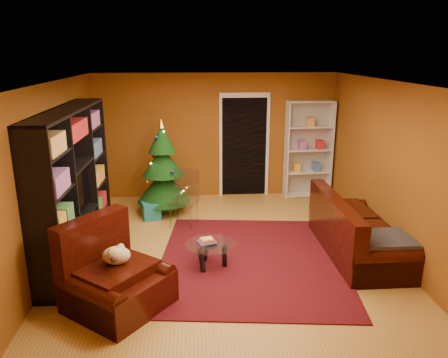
{
  "coord_description": "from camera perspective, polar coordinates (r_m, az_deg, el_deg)",
  "views": [
    {
      "loc": [
        -0.49,
        -6.28,
        3.02
      ],
      "look_at": [
        0.0,
        0.4,
        1.05
      ],
      "focal_mm": 35.0,
      "sensor_mm": 36.0,
      "label": 1
    }
  ],
  "objects": [
    {
      "name": "wall_back",
      "position": [
        9.23,
        -1.09,
        5.65
      ],
      "size": [
        5.0,
        0.05,
        2.6
      ],
      "primitive_type": "cube",
      "color": "brown",
      "rests_on": "ground"
    },
    {
      "name": "white_bookshelf",
      "position": [
        9.4,
        10.98,
        3.8
      ],
      "size": [
        0.98,
        0.39,
        2.1
      ],
      "primitive_type": null,
      "rotation": [
        0.0,
        0.0,
        0.04
      ],
      "color": "white",
      "rests_on": "floor"
    },
    {
      "name": "media_unit",
      "position": [
        6.83,
        -19.16,
        -0.72
      ],
      "size": [
        0.5,
        2.92,
        2.23
      ],
      "primitive_type": null,
      "rotation": [
        0.0,
        0.0,
        -0.02
      ],
      "color": "black",
      "rests_on": "floor"
    },
    {
      "name": "christmas_tree",
      "position": [
        8.35,
        -7.98,
        1.44
      ],
      "size": [
        1.04,
        1.04,
        1.84
      ],
      "primitive_type": null,
      "rotation": [
        0.0,
        0.0,
        0.01
      ],
      "color": "#0B330C",
      "rests_on": "floor"
    },
    {
      "name": "floor",
      "position": [
        7.0,
        0.24,
        -9.41
      ],
      "size": [
        5.0,
        5.5,
        0.05
      ],
      "primitive_type": "cube",
      "color": "#B07E31",
      "rests_on": "ground"
    },
    {
      "name": "doorway",
      "position": [
        9.29,
        2.64,
        4.13
      ],
      "size": [
        1.06,
        0.6,
        2.16
      ],
      "primitive_type": null,
      "color": "black",
      "rests_on": "floor"
    },
    {
      "name": "wall_right",
      "position": [
        7.18,
        20.8,
        1.43
      ],
      "size": [
        0.05,
        5.5,
        2.6
      ],
      "primitive_type": "cube",
      "color": "brown",
      "rests_on": "ground"
    },
    {
      "name": "rug",
      "position": [
        6.66,
        3.61,
        -10.51
      ],
      "size": [
        3.03,
        3.43,
        0.02
      ],
      "primitive_type": "cube",
      "rotation": [
        0.0,
        0.0,
        -0.11
      ],
      "color": "#510D13",
      "rests_on": "floor"
    },
    {
      "name": "coffee_table",
      "position": [
        6.39,
        -1.75,
        -9.87
      ],
      "size": [
        0.92,
        0.92,
        0.46
      ],
      "primitive_type": null,
      "rotation": [
        0.0,
        0.0,
        0.3
      ],
      "color": "gray",
      "rests_on": "rug"
    },
    {
      "name": "wall_left",
      "position": [
        6.82,
        -21.4,
        0.63
      ],
      "size": [
        0.05,
        5.5,
        2.6
      ],
      "primitive_type": "cube",
      "color": "brown",
      "rests_on": "ground"
    },
    {
      "name": "sofa",
      "position": [
        7.0,
        17.24,
        -5.85
      ],
      "size": [
        0.96,
        2.14,
        0.92
      ],
      "primitive_type": null,
      "rotation": [
        0.0,
        0.0,
        1.57
      ],
      "color": "black",
      "rests_on": "rug"
    },
    {
      "name": "dog",
      "position": [
        5.48,
        -13.87,
        -9.67
      ],
      "size": [
        0.48,
        0.5,
        0.29
      ],
      "primitive_type": null,
      "rotation": [
        0.0,
        0.0,
        0.9
      ],
      "color": "beige",
      "rests_on": "armchair"
    },
    {
      "name": "ceiling",
      "position": [
        6.31,
        0.27,
        12.8
      ],
      "size": [
        5.0,
        5.5,
        0.05
      ],
      "primitive_type": "cube",
      "color": "silver",
      "rests_on": "wall_back"
    },
    {
      "name": "armchair",
      "position": [
        5.51,
        -13.74,
        -12.01
      ],
      "size": [
        1.59,
        1.59,
        0.89
      ],
      "primitive_type": null,
      "rotation": [
        0.0,
        0.0,
        0.9
      ],
      "color": "black",
      "rests_on": "rug"
    },
    {
      "name": "gift_box_red",
      "position": [
        8.96,
        -8.07,
        -2.75
      ],
      "size": [
        0.28,
        0.28,
        0.22
      ],
      "primitive_type": "cube",
      "rotation": [
        0.0,
        0.0,
        -0.37
      ],
      "color": "maroon",
      "rests_on": "floor"
    },
    {
      "name": "acrylic_chair",
      "position": [
        7.8,
        -5.33,
        -2.93
      ],
      "size": [
        0.59,
        0.62,
        0.9
      ],
      "primitive_type": null,
      "rotation": [
        0.0,
        0.0,
        -0.31
      ],
      "color": "#66605B",
      "rests_on": "rug"
    },
    {
      "name": "gift_box_green",
      "position": [
        8.58,
        -7.9,
        -3.47
      ],
      "size": [
        0.33,
        0.33,
        0.26
      ],
      "primitive_type": "cube",
      "rotation": [
        0.0,
        0.0,
        0.32
      ],
      "color": "#245A24",
      "rests_on": "floor"
    },
    {
      "name": "gift_box_teal",
      "position": [
        8.27,
        -9.49,
        -4.09
      ],
      "size": [
        0.39,
        0.39,
        0.31
      ],
      "primitive_type": "cube",
      "rotation": [
        0.0,
        0.0,
        0.27
      ],
      "color": "#187882",
      "rests_on": "floor"
    }
  ]
}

